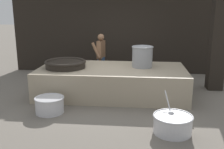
{
  "coord_description": "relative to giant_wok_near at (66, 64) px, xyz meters",
  "views": [
    {
      "loc": [
        0.68,
        -6.85,
        2.32
      ],
      "look_at": [
        0.0,
        0.0,
        0.57
      ],
      "focal_mm": 42.0,
      "sensor_mm": 36.0,
      "label": 1
    }
  ],
  "objects": [
    {
      "name": "back_wall",
      "position": [
        1.25,
        2.82,
        0.77
      ],
      "size": [
        7.79,
        0.24,
        3.27
      ],
      "primitive_type": "cube",
      "color": "black",
      "rests_on": "ground_plane"
    },
    {
      "name": "cook",
      "position": [
        0.74,
        1.57,
        -0.04
      ],
      "size": [
        0.41,
        0.6,
        1.52
      ],
      "rotation": [
        0.0,
        0.0,
        2.95
      ],
      "color": "brown",
      "rests_on": "ground_plane"
    },
    {
      "name": "ground_plane",
      "position": [
        1.25,
        0.11,
        -0.86
      ],
      "size": [
        60.0,
        60.0,
        0.0
      ],
      "primitive_type": "plane",
      "color": "slate"
    },
    {
      "name": "hearth_platform",
      "position": [
        1.25,
        0.11,
        -0.49
      ],
      "size": [
        3.93,
        1.91,
        0.75
      ],
      "color": "tan",
      "rests_on": "ground_plane"
    },
    {
      "name": "support_pillar",
      "position": [
        4.18,
        0.92,
        0.77
      ],
      "size": [
        0.42,
        0.42,
        3.27
      ],
      "primitive_type": "cube",
      "color": "black",
      "rests_on": "ground_plane"
    },
    {
      "name": "prep_bowl_vegetables",
      "position": [
        2.62,
        -2.06,
        -0.67
      ],
      "size": [
        0.76,
        0.98,
        0.66
      ],
      "color": "silver",
      "rests_on": "ground_plane"
    },
    {
      "name": "prep_bowl_meat",
      "position": [
        -0.03,
        -1.33,
        -0.66
      ],
      "size": [
        0.67,
        0.67,
        0.37
      ],
      "color": "silver",
      "rests_on": "ground_plane"
    },
    {
      "name": "stock_pot",
      "position": [
        2.06,
        0.29,
        0.19
      ],
      "size": [
        0.59,
        0.59,
        0.57
      ],
      "color": "gray",
      "rests_on": "hearth_platform"
    },
    {
      "name": "giant_wok_near",
      "position": [
        0.0,
        0.0,
        0.0
      ],
      "size": [
        1.1,
        1.1,
        0.2
      ],
      "color": "black",
      "rests_on": "hearth_platform"
    }
  ]
}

